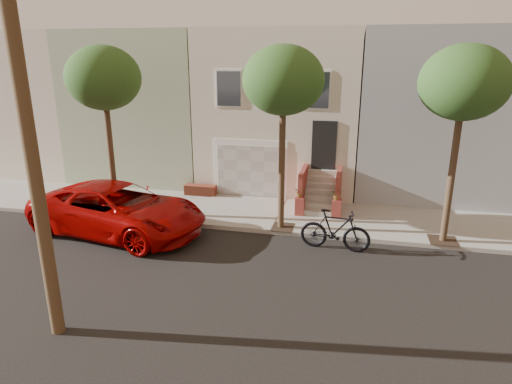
# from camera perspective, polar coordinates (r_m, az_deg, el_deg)

# --- Properties ---
(ground) EXTENTS (90.00, 90.00, 0.00)m
(ground) POSITION_cam_1_polar(r_m,az_deg,el_deg) (12.86, -4.26, -11.12)
(ground) COLOR black
(ground) RESTS_ON ground
(sidewalk) EXTENTS (40.00, 3.70, 0.15)m
(sidewalk) POSITION_cam_1_polar(r_m,az_deg,el_deg) (17.56, 0.76, -2.76)
(sidewalk) COLOR gray
(sidewalk) RESTS_ON ground
(house_row) EXTENTS (33.10, 11.70, 7.00)m
(house_row) POSITION_cam_1_polar(r_m,az_deg,el_deg) (22.37, 3.95, 10.99)
(house_row) COLOR beige
(house_row) RESTS_ON sidewalk
(tree_left) EXTENTS (2.70, 2.57, 6.30)m
(tree_left) POSITION_cam_1_polar(r_m,az_deg,el_deg) (17.18, -19.05, 13.58)
(tree_left) COLOR #2D2116
(tree_left) RESTS_ON sidewalk
(tree_mid) EXTENTS (2.70, 2.57, 6.30)m
(tree_mid) POSITION_cam_1_polar(r_m,az_deg,el_deg) (14.90, 3.54, 14.02)
(tree_mid) COLOR #2D2116
(tree_mid) RESTS_ON sidewalk
(tree_right) EXTENTS (2.70, 2.57, 6.30)m
(tree_right) POSITION_cam_1_polar(r_m,az_deg,el_deg) (15.04, 25.23, 12.48)
(tree_right) COLOR #2D2116
(tree_right) RESTS_ON sidewalk
(pickup_truck) EXTENTS (6.76, 4.01, 1.76)m
(pickup_truck) POSITION_cam_1_polar(r_m,az_deg,el_deg) (16.34, -17.37, -2.16)
(pickup_truck) COLOR #9B0403
(pickup_truck) RESTS_ON ground
(motorcycle) EXTENTS (2.32, 0.86, 1.36)m
(motorcycle) POSITION_cam_1_polar(r_m,az_deg,el_deg) (14.56, 10.16, -4.85)
(motorcycle) COLOR black
(motorcycle) RESTS_ON ground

